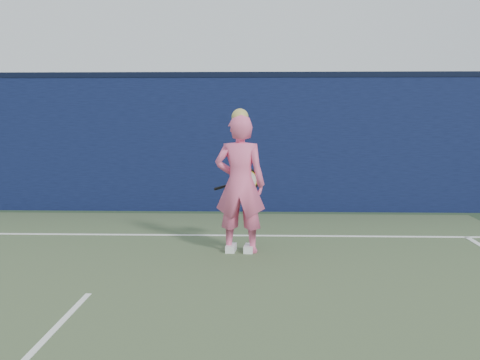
{
  "coord_description": "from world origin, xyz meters",
  "views": [
    {
      "loc": [
        1.74,
        -4.87,
        1.82
      ],
      "look_at": [
        1.47,
        2.95,
        0.97
      ],
      "focal_mm": 45.0,
      "sensor_mm": 36.0,
      "label": 1
    }
  ],
  "objects": [
    {
      "name": "wall_cap",
      "position": [
        0.0,
        6.5,
        2.55
      ],
      "size": [
        24.0,
        0.42,
        0.1
      ],
      "primitive_type": "cube",
      "color": "black",
      "rests_on": "backstop_wall"
    },
    {
      "name": "player",
      "position": [
        1.47,
        2.95,
        0.92
      ],
      "size": [
        0.7,
        0.49,
        1.9
      ],
      "rotation": [
        0.0,
        0.0,
        3.06
      ],
      "color": "#F65F91",
      "rests_on": "ground"
    },
    {
      "name": "court_lines",
      "position": [
        0.0,
        -0.33,
        0.01
      ],
      "size": [
        11.0,
        12.04,
        0.01
      ],
      "color": "white",
      "rests_on": "court_surface"
    },
    {
      "name": "ground",
      "position": [
        0.0,
        0.0,
        0.0
      ],
      "size": [
        80.0,
        80.0,
        0.0
      ],
      "primitive_type": "plane",
      "color": "#2D442A",
      "rests_on": "ground"
    },
    {
      "name": "backstop_wall",
      "position": [
        0.0,
        6.5,
        1.25
      ],
      "size": [
        24.0,
        0.4,
        2.5
      ],
      "primitive_type": "cube",
      "color": "black",
      "rests_on": "ground"
    },
    {
      "name": "racket",
      "position": [
        1.53,
        3.4,
        0.9
      ],
      "size": [
        0.64,
        0.15,
        0.34
      ],
      "rotation": [
        0.0,
        0.0,
        -0.06
      ],
      "color": "black",
      "rests_on": "ground"
    }
  ]
}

